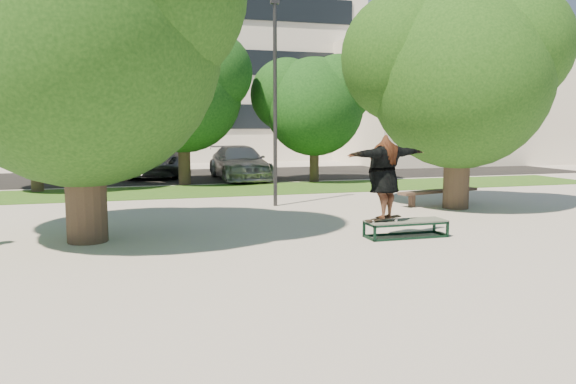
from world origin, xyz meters
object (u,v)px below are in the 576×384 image
object	(u,v)px
car_dark	(88,161)
car_grey	(154,160)
lamppost	(275,102)
bench	(439,192)
tree_left	(74,28)
car_silver_a	(122,162)
grind_box	(406,229)
tree_right	(456,68)
car_silver_b	(239,163)

from	to	relation	value
car_dark	car_grey	xyz separation A→B (m)	(3.00, -0.33, 0.01)
lamppost	bench	world-z (taller)	lamppost
tree_left	car_silver_a	size ratio (longest dim) A/B	1.68
bench	lamppost	bearing A→B (deg)	153.03
grind_box	car_dark	world-z (taller)	car_dark
lamppost	car_dark	size ratio (longest dim) A/B	1.29
lamppost	car_dark	xyz separation A→B (m)	(-6.00, 11.50, -2.37)
lamppost	car_grey	world-z (taller)	lamppost
bench	tree_right	bearing A→B (deg)	-105.43
tree_right	car_grey	world-z (taller)	tree_right
tree_right	bench	size ratio (longest dim) A/B	2.17
grind_box	car_grey	world-z (taller)	car_grey
tree_left	tree_right	xyz separation A→B (m)	(10.21, 1.99, -0.33)
tree_right	grind_box	world-z (taller)	tree_right
tree_left	bench	world-z (taller)	tree_left
tree_right	car_dark	distance (m)	17.61
car_dark	car_grey	size ratio (longest dim) A/B	0.84
tree_left	grind_box	size ratio (longest dim) A/B	3.95
grind_box	car_silver_b	world-z (taller)	car_silver_b
car_silver_a	car_grey	distance (m)	1.54
lamppost	car_silver_b	distance (m)	8.85
car_silver_a	car_grey	xyz separation A→B (m)	(1.50, -0.33, 0.06)
tree_right	car_grey	xyz separation A→B (m)	(-7.92, 13.09, -3.31)
grind_box	car_silver_b	distance (m)	14.00
lamppost	car_grey	distance (m)	11.81
tree_left	car_grey	xyz separation A→B (m)	(2.29, 15.08, -3.64)
tree_right	bench	distance (m)	3.79
tree_left	grind_box	world-z (taller)	tree_left
car_silver_a	car_silver_b	distance (m)	5.93
bench	car_dark	size ratio (longest dim) A/B	0.63
tree_left	car_silver_b	bearing A→B (deg)	64.54
car_grey	car_silver_b	size ratio (longest dim) A/B	1.09
lamppost	car_grey	xyz separation A→B (m)	(-3.00, 11.17, -2.36)
lamppost	grind_box	bearing A→B (deg)	-74.65
grind_box	car_dark	xyz separation A→B (m)	(-7.50, 16.96, 0.59)
tree_left	car_silver_b	size ratio (longest dim) A/B	1.37
car_grey	car_silver_b	xyz separation A→B (m)	(3.61, -2.67, -0.03)
grind_box	bench	bearing A→B (deg)	51.38
car_silver_a	car_silver_b	size ratio (longest dim) A/B	0.82
bench	tree_left	bearing A→B (deg)	-178.74
tree_right	bench	xyz separation A→B (m)	(0.02, 0.76, -3.71)
grind_box	car_silver_a	size ratio (longest dim) A/B	0.42
car_silver_a	car_silver_b	xyz separation A→B (m)	(5.11, -3.00, 0.03)
lamppost	tree_right	bearing A→B (deg)	-21.28
lamppost	grind_box	distance (m)	6.39
lamppost	bench	distance (m)	5.78
tree_left	car_silver_a	bearing A→B (deg)	87.06
tree_right	car_silver_b	distance (m)	11.75
bench	car_silver_b	size ratio (longest dim) A/B	0.58
bench	grind_box	bearing A→B (deg)	-142.39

